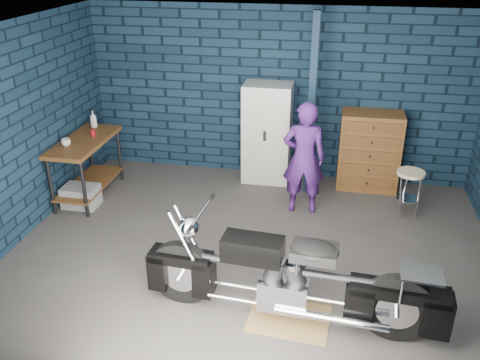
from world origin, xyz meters
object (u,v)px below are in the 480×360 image
object	(u,v)px
person	(304,158)
shop_stool	(408,194)
storage_bin	(81,196)
workbench	(88,168)
locker	(267,133)
tool_chest	(369,151)
motorcycle	(291,273)

from	to	relation	value
person	shop_stool	distance (m)	1.54
storage_bin	workbench	bearing A→B (deg)	93.42
workbench	locker	world-z (taller)	locker
workbench	person	world-z (taller)	person
storage_bin	locker	bearing A→B (deg)	29.35
workbench	tool_chest	xyz separation A→B (m)	(4.14, 1.09, 0.16)
workbench	person	distance (m)	3.23
locker	shop_stool	world-z (taller)	locker
storage_bin	locker	world-z (taller)	locker
person	tool_chest	distance (m)	1.35
motorcycle	storage_bin	world-z (taller)	motorcycle
motorcycle	workbench	bearing A→B (deg)	150.02
storage_bin	tool_chest	world-z (taller)	tool_chest
workbench	person	bearing A→B (deg)	2.63
motorcycle	tool_chest	xyz separation A→B (m)	(0.87, 3.31, 0.04)
shop_stool	workbench	bearing A→B (deg)	-176.87
locker	tool_chest	size ratio (longest dim) A/B	1.30
motorcycle	tool_chest	world-z (taller)	tool_chest
locker	motorcycle	bearing A→B (deg)	-77.67
storage_bin	locker	xyz separation A→B (m)	(2.53, 1.42, 0.64)
person	tool_chest	xyz separation A→B (m)	(0.94, 0.94, -0.20)
person	storage_bin	xyz separation A→B (m)	(-3.18, -0.48, -0.66)
workbench	shop_stool	distance (m)	4.67
person	storage_bin	size ratio (longest dim) A/B	3.25
motorcycle	person	size ratio (longest dim) A/B	1.60
tool_chest	shop_stool	size ratio (longest dim) A/B	1.77
locker	shop_stool	xyz separation A→B (m)	(2.11, -0.83, -0.45)
storage_bin	shop_stool	xyz separation A→B (m)	(4.65, 0.59, 0.19)
workbench	shop_stool	xyz separation A→B (m)	(4.67, 0.26, -0.11)
person	locker	distance (m)	1.15
person	locker	xyz separation A→B (m)	(-0.65, 0.94, -0.02)
workbench	motorcycle	distance (m)	3.96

